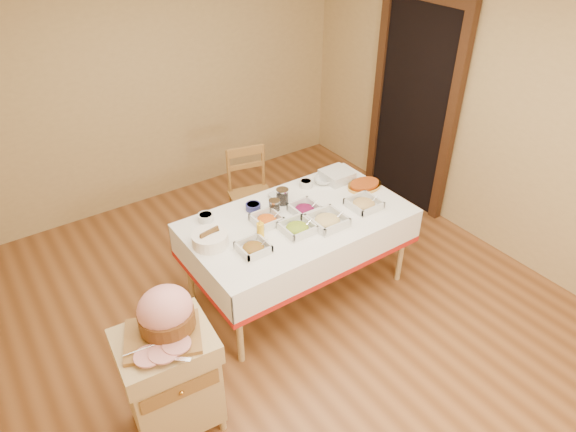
% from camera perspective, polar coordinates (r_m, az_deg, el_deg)
% --- Properties ---
extents(room_shell, '(5.00, 5.00, 5.00)m').
position_cam_1_polar(room_shell, '(3.51, 0.10, 3.36)').
color(room_shell, brown).
rests_on(room_shell, ground).
extents(doorway, '(0.09, 1.10, 2.20)m').
position_cam_1_polar(doorway, '(5.55, 13.89, 12.10)').
color(doorway, black).
rests_on(doorway, ground).
extents(dining_table, '(1.82, 1.02, 0.76)m').
position_cam_1_polar(dining_table, '(4.25, 1.10, -1.94)').
color(dining_table, tan).
rests_on(dining_table, ground).
extents(butcher_cart, '(0.61, 0.53, 0.81)m').
position_cam_1_polar(butcher_cart, '(3.44, -12.89, -17.03)').
color(butcher_cart, tan).
rests_on(butcher_cart, ground).
extents(dining_chair, '(0.49, 0.47, 0.91)m').
position_cam_1_polar(dining_chair, '(5.03, -4.09, 2.47)').
color(dining_chair, olive).
rests_on(dining_chair, ground).
extents(ham_on_board, '(0.47, 0.45, 0.31)m').
position_cam_1_polar(ham_on_board, '(3.12, -13.48, -10.63)').
color(ham_on_board, olive).
rests_on(ham_on_board, butcher_cart).
extents(serving_dish_a, '(0.22, 0.22, 0.09)m').
position_cam_1_polar(serving_dish_a, '(3.78, -3.87, -3.52)').
color(serving_dish_a, silver).
rests_on(serving_dish_a, dining_table).
extents(serving_dish_b, '(0.24, 0.24, 0.10)m').
position_cam_1_polar(serving_dish_b, '(3.98, 1.04, -1.30)').
color(serving_dish_b, silver).
rests_on(serving_dish_b, dining_table).
extents(serving_dish_c, '(0.27, 0.27, 0.11)m').
position_cam_1_polar(serving_dish_c, '(4.06, 4.39, -0.49)').
color(serving_dish_c, silver).
rests_on(serving_dish_c, dining_table).
extents(serving_dish_d, '(0.25, 0.25, 0.09)m').
position_cam_1_polar(serving_dish_d, '(4.31, 8.43, 1.36)').
color(serving_dish_d, silver).
rests_on(serving_dish_d, dining_table).
extents(serving_dish_e, '(0.22, 0.21, 0.10)m').
position_cam_1_polar(serving_dish_e, '(4.07, -2.39, -0.38)').
color(serving_dish_e, silver).
rests_on(serving_dish_e, dining_table).
extents(serving_dish_f, '(0.22, 0.21, 0.10)m').
position_cam_1_polar(serving_dish_f, '(4.20, 1.86, 0.80)').
color(serving_dish_f, silver).
rests_on(serving_dish_f, dining_table).
extents(small_bowl_left, '(0.13, 0.13, 0.06)m').
position_cam_1_polar(small_bowl_left, '(4.15, -9.13, -0.11)').
color(small_bowl_left, silver).
rests_on(small_bowl_left, dining_table).
extents(small_bowl_mid, '(0.13, 0.13, 0.05)m').
position_cam_1_polar(small_bowl_mid, '(4.24, -3.89, 1.07)').
color(small_bowl_mid, navy).
rests_on(small_bowl_mid, dining_table).
extents(small_bowl_right, '(0.12, 0.12, 0.06)m').
position_cam_1_polar(small_bowl_right, '(4.55, 2.00, 3.66)').
color(small_bowl_right, silver).
rests_on(small_bowl_right, dining_table).
extents(bowl_white_imported, '(0.15, 0.15, 0.03)m').
position_cam_1_polar(bowl_white_imported, '(4.40, -1.29, 2.24)').
color(bowl_white_imported, silver).
rests_on(bowl_white_imported, dining_table).
extents(bowl_small_imported, '(0.19, 0.19, 0.05)m').
position_cam_1_polar(bowl_small_imported, '(4.62, 3.90, 3.96)').
color(bowl_small_imported, silver).
rests_on(bowl_small_imported, dining_table).
extents(preserve_jar_left, '(0.09, 0.09, 0.12)m').
position_cam_1_polar(preserve_jar_left, '(4.18, -1.51, 0.98)').
color(preserve_jar_left, silver).
rests_on(preserve_jar_left, dining_table).
extents(preserve_jar_right, '(0.11, 0.11, 0.14)m').
position_cam_1_polar(preserve_jar_right, '(4.30, -0.64, 2.12)').
color(preserve_jar_right, silver).
rests_on(preserve_jar_right, dining_table).
extents(mustard_bottle, '(0.06, 0.06, 0.18)m').
position_cam_1_polar(mustard_bottle, '(3.87, -3.09, -1.62)').
color(mustard_bottle, gold).
rests_on(mustard_bottle, dining_table).
extents(bread_basket, '(0.27, 0.27, 0.12)m').
position_cam_1_polar(bread_basket, '(3.87, -8.66, -2.55)').
color(bread_basket, white).
rests_on(bread_basket, dining_table).
extents(plate_stack, '(0.25, 0.25, 0.09)m').
position_cam_1_polar(plate_stack, '(4.67, 5.45, 4.50)').
color(plate_stack, silver).
rests_on(plate_stack, dining_table).
extents(brass_platter, '(0.33, 0.24, 0.04)m').
position_cam_1_polar(brass_platter, '(4.60, 8.49, 3.42)').
color(brass_platter, gold).
rests_on(brass_platter, dining_table).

